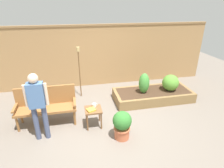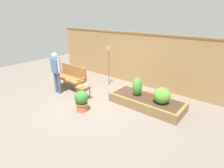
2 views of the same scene
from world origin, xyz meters
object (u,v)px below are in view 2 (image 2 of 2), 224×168
object	(u,v)px
potted_boxwood	(82,100)
shrub_near_bench	(137,87)
cup_on_table	(86,85)
tiki_torch	(109,59)
book_on_table	(80,86)
side_table	(83,89)
person_by_bench	(56,69)
shrub_far_corner	(162,95)
garden_bench	(72,75)

from	to	relation	value
potted_boxwood	shrub_near_bench	world-z (taller)	shrub_near_bench
cup_on_table	potted_boxwood	distance (m)	0.88
cup_on_table	tiki_torch	xyz separation A→B (m)	(-0.26, 1.56, 0.60)
book_on_table	shrub_near_bench	bearing A→B (deg)	9.85
cup_on_table	shrub_near_bench	xyz separation A→B (m)	(1.59, 0.81, 0.09)
book_on_table	potted_boxwood	bearing A→B (deg)	-59.89
side_table	potted_boxwood	world-z (taller)	potted_boxwood
potted_boxwood	person_by_bench	xyz separation A→B (m)	(-1.74, 0.36, 0.57)
shrub_far_corner	cup_on_table	bearing A→B (deg)	-161.72
side_table	book_on_table	distance (m)	0.13
cup_on_table	shrub_near_bench	distance (m)	1.79
shrub_far_corner	person_by_bench	bearing A→B (deg)	-162.73
potted_boxwood	shrub_near_bench	size ratio (longest dim) A/B	1.08
shrub_far_corner	person_by_bench	size ratio (longest dim) A/B	0.32
person_by_bench	potted_boxwood	bearing A→B (deg)	-11.55
book_on_table	shrub_far_corner	size ratio (longest dim) A/B	0.37
person_by_bench	shrub_far_corner	bearing A→B (deg)	17.27
garden_bench	person_by_bench	size ratio (longest dim) A/B	0.92
garden_bench	cup_on_table	size ratio (longest dim) A/B	11.34
book_on_table	shrub_near_bench	distance (m)	1.95
tiki_torch	person_by_bench	size ratio (longest dim) A/B	1.04
garden_bench	book_on_table	size ratio (longest dim) A/B	7.64
cup_on_table	book_on_table	bearing A→B (deg)	-120.01
garden_bench	shrub_near_bench	xyz separation A→B (m)	(2.75, 0.50, 0.07)
potted_boxwood	person_by_bench	world-z (taller)	person_by_bench
book_on_table	shrub_near_bench	size ratio (longest dim) A/B	0.30
side_table	cup_on_table	size ratio (longest dim) A/B	3.78
side_table	person_by_bench	bearing A→B (deg)	-169.40
garden_bench	potted_boxwood	xyz separation A→B (m)	(1.69, -0.99, -0.18)
shrub_near_bench	shrub_far_corner	distance (m)	0.87
garden_bench	shrub_far_corner	size ratio (longest dim) A/B	2.86
tiki_torch	garden_bench	bearing A→B (deg)	-125.75
potted_boxwood	shrub_near_bench	xyz separation A→B (m)	(1.06, 1.50, 0.24)
side_table	shrub_near_bench	bearing A→B (deg)	29.43
side_table	shrub_near_bench	xyz separation A→B (m)	(1.63, 0.92, 0.21)
shrub_near_bench	side_table	bearing A→B (deg)	-150.57
book_on_table	tiki_torch	xyz separation A→B (m)	(-0.16, 1.73, 0.62)
side_table	shrub_far_corner	bearing A→B (deg)	20.24
shrub_far_corner	person_by_bench	distance (m)	3.86
book_on_table	shrub_far_corner	distance (m)	2.73
book_on_table	shrub_far_corner	bearing A→B (deg)	0.70
side_table	potted_boxwood	bearing A→B (deg)	-45.30
garden_bench	tiki_torch	distance (m)	1.65
side_table	book_on_table	bearing A→B (deg)	-132.98
book_on_table	potted_boxwood	xyz separation A→B (m)	(0.62, -0.52, -0.13)
side_table	tiki_torch	distance (m)	1.83
garden_bench	shrub_near_bench	distance (m)	2.80
shrub_near_bench	cup_on_table	bearing A→B (deg)	-152.97
tiki_torch	person_by_bench	world-z (taller)	tiki_torch
side_table	potted_boxwood	xyz separation A→B (m)	(0.57, -0.57, -0.03)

